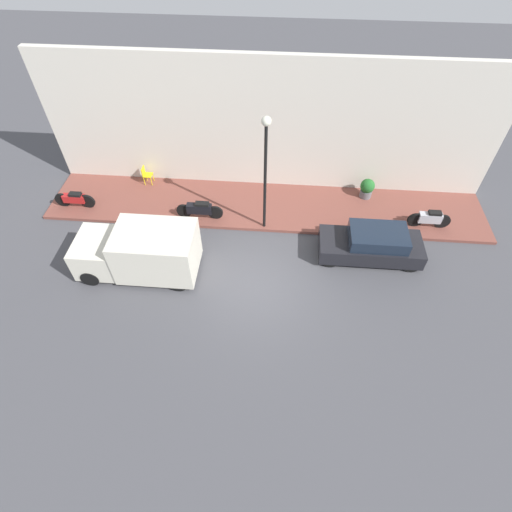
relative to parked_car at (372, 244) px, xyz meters
name	(u,v)px	position (x,y,z in m)	size (l,w,h in m)	color
ground_plane	(257,287)	(-2.02, 4.40, -0.64)	(60.00, 60.00, 0.00)	#47474C
sidewalk	(265,206)	(2.61, 4.40, -0.57)	(3.19, 19.55, 0.14)	brown
building_facade	(269,127)	(4.35, 4.40, 2.40)	(0.30, 19.55, 6.09)	silver
parked_car	(372,244)	(0.00, 0.00, 0.00)	(1.63, 4.04, 1.35)	black
delivery_van	(139,252)	(-1.47, 8.93, 0.38)	(2.00, 4.56, 2.02)	silver
motorcycle_black	(200,209)	(1.56, 7.20, -0.04)	(0.30, 2.04, 0.83)	black
motorcycle_red	(75,199)	(1.83, 12.89, -0.07)	(0.30, 1.81, 0.76)	#B21E1E
scooter_silver	(430,219)	(1.77, -2.63, -0.04)	(0.30, 1.79, 0.84)	#B7B7BF
streetlamp	(266,158)	(1.24, 4.37, 2.93)	(0.36, 0.36, 5.10)	black
potted_plant	(367,188)	(3.60, -0.18, -0.01)	(0.65, 0.65, 0.93)	slate
cafe_chair	(146,174)	(3.78, 10.15, 0.00)	(0.40, 0.40, 0.87)	yellow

